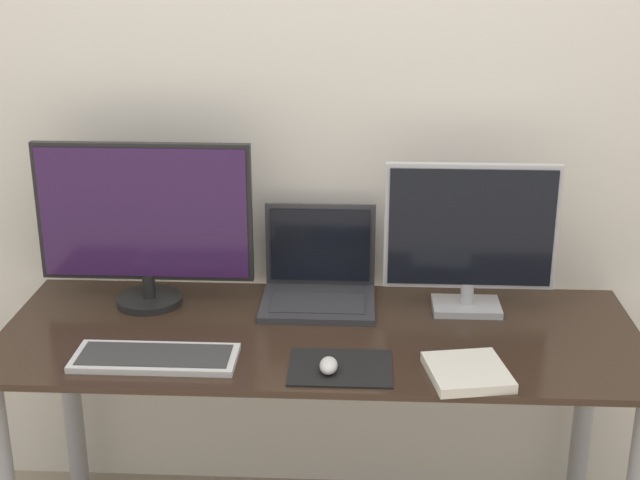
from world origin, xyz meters
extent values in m
cube|color=silver|center=(0.00, 0.72, 1.25)|extent=(7.00, 0.05, 2.50)
cube|color=#332319|center=(0.00, 0.33, 0.71)|extent=(1.70, 0.65, 0.02)
cylinder|color=#99999E|center=(-0.79, 0.59, 0.35)|extent=(0.06, 0.06, 0.70)
cylinder|color=#99999E|center=(0.79, 0.59, 0.35)|extent=(0.06, 0.06, 0.70)
cylinder|color=black|center=(-0.49, 0.49, 0.72)|extent=(0.19, 0.19, 0.02)
cylinder|color=black|center=(-0.49, 0.49, 0.77)|extent=(0.04, 0.04, 0.07)
cube|color=black|center=(-0.49, 0.49, 0.99)|extent=(0.60, 0.02, 0.39)
cube|color=#331947|center=(-0.49, 0.48, 0.99)|extent=(0.57, 0.01, 0.37)
cube|color=#B2B2B7|center=(0.40, 0.49, 0.72)|extent=(0.19, 0.13, 0.02)
cylinder|color=#B2B2B7|center=(0.40, 0.49, 0.76)|extent=(0.04, 0.04, 0.06)
cube|color=#B2B2B7|center=(0.40, 0.49, 0.96)|extent=(0.47, 0.02, 0.35)
cube|color=black|center=(0.40, 0.48, 0.96)|extent=(0.45, 0.01, 0.33)
cube|color=#333338|center=(-0.01, 0.49, 0.72)|extent=(0.32, 0.25, 0.02)
cube|color=#2D2D33|center=(-0.01, 0.47, 0.73)|extent=(0.26, 0.14, 0.00)
cube|color=#333338|center=(-0.01, 0.62, 0.86)|extent=(0.32, 0.01, 0.25)
cube|color=black|center=(-0.01, 0.61, 0.86)|extent=(0.29, 0.00, 0.22)
cube|color=silver|center=(-0.40, 0.14, 0.72)|extent=(0.41, 0.16, 0.02)
cube|color=#383838|center=(-0.40, 0.14, 0.73)|extent=(0.37, 0.13, 0.00)
cube|color=black|center=(0.06, 0.12, 0.72)|extent=(0.25, 0.20, 0.00)
ellipsoid|color=silver|center=(0.03, 0.09, 0.74)|extent=(0.04, 0.07, 0.03)
cube|color=silver|center=(0.37, 0.09, 0.73)|extent=(0.22, 0.23, 0.02)
cube|color=white|center=(0.37, 0.09, 0.73)|extent=(0.21, 0.22, 0.02)
camera|label=1|loc=(0.11, -1.82, 1.73)|focal=50.00mm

